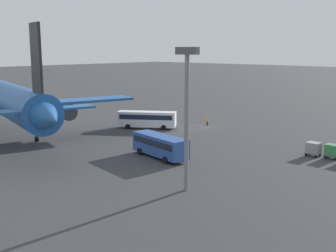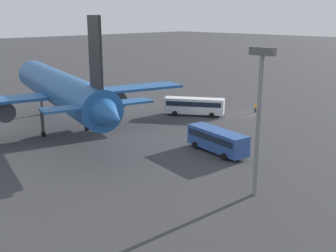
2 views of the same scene
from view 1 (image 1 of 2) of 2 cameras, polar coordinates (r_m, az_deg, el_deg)
ground_plane at (r=85.20m, az=4.53°, el=-0.14°), size 600.00×600.00×0.00m
airplane at (r=74.38m, az=-20.62°, el=3.21°), size 48.79×41.73×18.88m
shuttle_bus_near at (r=83.26m, az=-2.88°, el=1.04°), size 11.03×8.50×3.37m
shuttle_bus_far at (r=61.01m, az=-1.09°, el=-2.50°), size 10.44×4.54×3.24m
worker_person at (r=86.98m, az=5.35°, el=0.65°), size 0.38×0.38×1.74m
cargo_cart_green at (r=65.01m, az=21.42°, el=-3.10°), size 2.08×1.79×2.06m
cargo_cart_grey at (r=65.48m, az=19.10°, el=-2.86°), size 2.08×1.79×2.06m
light_pole at (r=45.48m, az=2.56°, el=3.12°), size 2.80×0.70×15.80m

